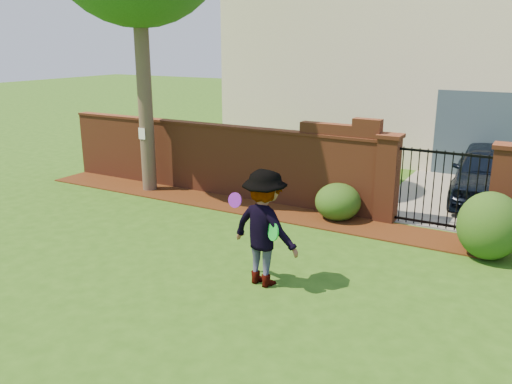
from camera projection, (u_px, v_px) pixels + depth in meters
The scene contains 15 objects.
ground at pixel (181, 264), 9.15m from camera, with size 80.00×80.00×0.01m, color #2B5615.
mulch_bed at pixel (236, 205), 12.39m from camera, with size 11.10×1.08×0.03m, color #381A0A.
brick_wall at pixel (213, 157), 13.20m from camera, with size 8.70×0.31×2.16m.
pillar_left at pixel (388, 178), 11.09m from camera, with size 0.50×0.50×1.88m.
pillar_right at pixel (502, 192), 10.04m from camera, with size 0.50×0.50×1.88m.
iron_gate at pixel (441, 189), 10.60m from camera, with size 1.78×0.03×1.60m.
driveway at pixel (468, 185), 14.17m from camera, with size 3.20×8.00×0.01m, color gray.
house at pixel (419, 58), 17.83m from camera, with size 12.40×6.40×6.30m.
car at pixel (489, 175), 12.44m from camera, with size 1.61×3.99×1.36m, color black.
paper_notice at pixel (142, 134), 13.13m from camera, with size 0.20×0.01×0.28m, color white.
shrub_left at pixel (338, 202), 11.32m from camera, with size 0.98×0.98×0.80m, color #1A4615.
shrub_middle at pixel (489, 226), 9.25m from camera, with size 1.10×1.10×1.21m, color #1A4615.
man at pixel (263, 229), 8.16m from camera, with size 1.20×0.69×1.86m, color gray.
frisbee_purple at pixel (235, 200), 8.27m from camera, with size 0.24×0.24×0.02m, color purple.
frisbee_green at pixel (273, 232), 7.88m from camera, with size 0.28×0.28×0.03m, color green.
Camera 1 is at (5.31, -6.71, 3.72)m, focal length 37.12 mm.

